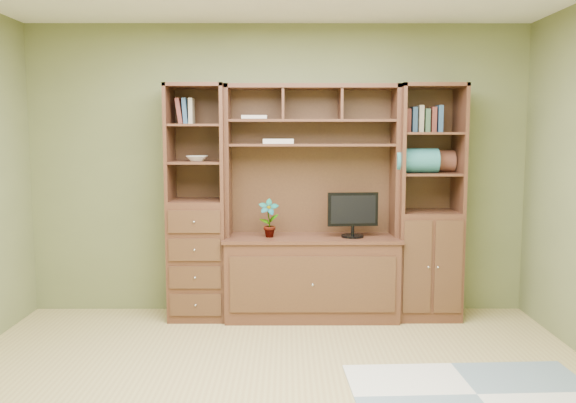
{
  "coord_description": "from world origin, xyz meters",
  "views": [
    {
      "loc": [
        0.08,
        -3.53,
        1.64
      ],
      "look_at": [
        0.09,
        1.2,
        1.1
      ],
      "focal_mm": 38.0,
      "sensor_mm": 36.0,
      "label": 1
    }
  ],
  "objects_px": {
    "monitor": "(353,206)",
    "left_tower": "(198,203)",
    "center_hutch": "(312,203)",
    "right_tower": "(428,203)"
  },
  "relations": [
    {
      "from": "monitor",
      "to": "left_tower",
      "type": "bearing_deg",
      "value": 171.48
    },
    {
      "from": "center_hutch",
      "to": "right_tower",
      "type": "distance_m",
      "value": 1.03
    },
    {
      "from": "center_hutch",
      "to": "right_tower",
      "type": "height_order",
      "value": "same"
    },
    {
      "from": "left_tower",
      "to": "monitor",
      "type": "bearing_deg",
      "value": -3.17
    },
    {
      "from": "monitor",
      "to": "center_hutch",
      "type": "bearing_deg",
      "value": 169.02
    },
    {
      "from": "left_tower",
      "to": "monitor",
      "type": "xyz_separation_m",
      "value": [
        1.36,
        -0.07,
        -0.03
      ]
    },
    {
      "from": "right_tower",
      "to": "monitor",
      "type": "xyz_separation_m",
      "value": [
        -0.67,
        -0.07,
        -0.03
      ]
    },
    {
      "from": "center_hutch",
      "to": "left_tower",
      "type": "bearing_deg",
      "value": 177.71
    },
    {
      "from": "center_hutch",
      "to": "left_tower",
      "type": "relative_size",
      "value": 1.0
    },
    {
      "from": "left_tower",
      "to": "right_tower",
      "type": "distance_m",
      "value": 2.02
    }
  ]
}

